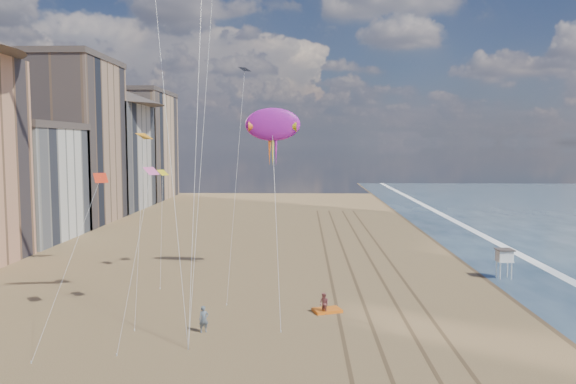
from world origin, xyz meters
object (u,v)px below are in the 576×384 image
at_px(kite_flyer_a, 204,319).
at_px(kite_flyer_b, 324,304).
at_px(grounded_kite, 327,310).
at_px(show_kite, 273,125).
at_px(lifeguard_stand, 504,256).

distance_m(kite_flyer_a, kite_flyer_b, 10.19).
height_order(kite_flyer_a, kite_flyer_b, kite_flyer_a).
xyz_separation_m(grounded_kite, show_kite, (-5.21, 13.07, 15.76)).
height_order(lifeguard_stand, grounded_kite, lifeguard_stand).
distance_m(lifeguard_stand, kite_flyer_b, 22.96).
bearing_deg(kite_flyer_b, lifeguard_stand, 79.19).
relative_size(lifeguard_stand, kite_flyer_b, 1.74).
height_order(lifeguard_stand, show_kite, show_kite).
relative_size(grounded_kite, kite_flyer_a, 1.14).
xyz_separation_m(show_kite, kite_flyer_a, (-4.16, -18.35, -14.90)).
bearing_deg(kite_flyer_a, lifeguard_stand, 6.85).
distance_m(grounded_kite, kite_flyer_b, 1.05).
distance_m(show_kite, kite_flyer_a, 24.00).
xyz_separation_m(lifeguard_stand, grounded_kite, (-18.79, -12.02, -2.25)).
height_order(show_kite, kite_flyer_b, show_kite).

